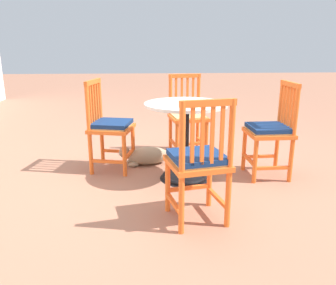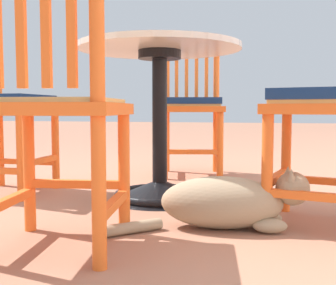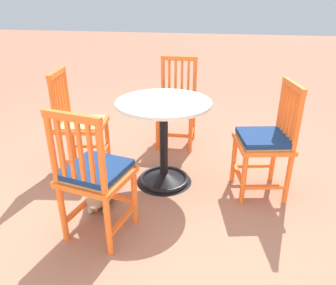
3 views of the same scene
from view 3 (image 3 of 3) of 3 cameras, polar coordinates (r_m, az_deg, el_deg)
The scene contains 7 objects.
ground_plane at distance 2.84m, azimuth -2.74°, elevation -6.80°, with size 24.00×24.00×0.00m, color #A36B51.
cafe_table at distance 2.70m, azimuth -0.74°, elevation -1.72°, with size 0.76×0.76×0.73m.
orange_chair_tucked_in at distance 2.61m, azimuth 16.92°, elevation 0.14°, with size 0.48×0.48×0.91m.
orange_chair_at_corner at distance 3.39m, azimuth 1.55°, elevation 6.84°, with size 0.41×0.41×0.91m.
orange_chair_by_planter at distance 2.98m, azimuth -15.41°, elevation 3.09°, with size 0.46×0.46×0.91m.
orange_chair_near_fence at distance 2.09m, azimuth -12.83°, elevation -5.76°, with size 0.47×0.47×0.91m.
tabby_cat at distance 2.58m, azimuth -11.67°, elevation -8.44°, with size 0.37×0.70×0.23m.
Camera 3 is at (-0.57, 2.36, 1.48)m, focal length 34.40 mm.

